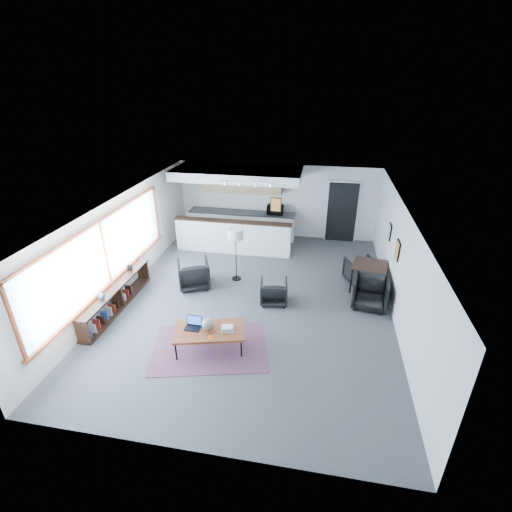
% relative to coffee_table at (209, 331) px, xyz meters
% --- Properties ---
extents(room, '(7.02, 9.02, 2.62)m').
position_rel_coffee_table_xyz_m(room, '(0.56, 2.07, 0.86)').
color(room, '#4B4B4E').
rests_on(room, ground).
extents(window, '(0.10, 5.95, 1.66)m').
position_rel_coffee_table_xyz_m(window, '(-2.90, 1.17, 1.02)').
color(window, '#8CBFFF').
rests_on(window, room).
extents(console, '(0.35, 3.00, 0.80)m').
position_rel_coffee_table_xyz_m(console, '(-2.74, 1.02, -0.11)').
color(console, black).
rests_on(console, floor).
extents(kitchenette, '(4.20, 1.96, 2.60)m').
position_rel_coffee_table_xyz_m(kitchenette, '(-0.64, 5.78, 0.94)').
color(kitchenette, white).
rests_on(kitchenette, floor).
extents(doorway, '(1.10, 0.12, 2.15)m').
position_rel_coffee_table_xyz_m(doorway, '(2.86, 6.49, 0.64)').
color(doorway, black).
rests_on(doorway, room).
extents(track_light, '(1.60, 0.07, 0.15)m').
position_rel_coffee_table_xyz_m(track_light, '(-0.03, 4.27, 2.09)').
color(track_light, silver).
rests_on(track_light, room).
extents(wall_art_lower, '(0.03, 0.38, 0.48)m').
position_rel_coffee_table_xyz_m(wall_art_lower, '(4.03, 2.47, 1.11)').
color(wall_art_lower, black).
rests_on(wall_art_lower, room).
extents(wall_art_upper, '(0.03, 0.34, 0.44)m').
position_rel_coffee_table_xyz_m(wall_art_upper, '(4.03, 3.77, 1.06)').
color(wall_art_upper, black).
rests_on(wall_art_upper, room).
extents(kilim_rug, '(2.79, 2.21, 0.01)m').
position_rel_coffee_table_xyz_m(kilim_rug, '(-0.00, -0.00, -0.43)').
color(kilim_rug, '#593246').
rests_on(kilim_rug, floor).
extents(coffee_table, '(1.60, 1.12, 0.48)m').
position_rel_coffee_table_xyz_m(coffee_table, '(0.00, 0.00, 0.00)').
color(coffee_table, brown).
rests_on(coffee_table, floor).
extents(laptop, '(0.34, 0.28, 0.24)m').
position_rel_coffee_table_xyz_m(laptop, '(-0.35, 0.05, 0.11)').
color(laptop, black).
rests_on(laptop, coffee_table).
extents(ceramic_pot, '(0.26, 0.26, 0.26)m').
position_rel_coffee_table_xyz_m(ceramic_pot, '(-0.02, 0.03, 0.16)').
color(ceramic_pot, gray).
rests_on(ceramic_pot, coffee_table).
extents(book_stack, '(0.33, 0.28, 0.09)m').
position_rel_coffee_table_xyz_m(book_stack, '(0.40, 0.08, 0.08)').
color(book_stack, silver).
rests_on(book_stack, coffee_table).
extents(coaster, '(0.13, 0.13, 0.01)m').
position_rel_coffee_table_xyz_m(coaster, '(0.10, -0.24, 0.04)').
color(coaster, '#E5590C').
rests_on(coaster, coffee_table).
extents(armchair_left, '(1.07, 1.04, 0.85)m').
position_rel_coffee_table_xyz_m(armchair_left, '(-1.19, 2.46, -0.01)').
color(armchair_left, black).
rests_on(armchair_left, floor).
extents(armchair_right, '(0.75, 0.72, 0.70)m').
position_rel_coffee_table_xyz_m(armchair_right, '(1.11, 2.04, -0.09)').
color(armchair_right, black).
rests_on(armchair_right, floor).
extents(floor_lamp, '(0.59, 0.59, 1.56)m').
position_rel_coffee_table_xyz_m(floor_lamp, '(-0.12, 3.06, 0.92)').
color(floor_lamp, black).
rests_on(floor_lamp, floor).
extents(dining_table, '(1.07, 1.07, 0.75)m').
position_rel_coffee_table_xyz_m(dining_table, '(3.56, 3.17, 0.25)').
color(dining_table, black).
rests_on(dining_table, floor).
extents(dining_chair_near, '(0.80, 0.76, 0.74)m').
position_rel_coffee_table_xyz_m(dining_chair_near, '(3.53, 2.31, -0.07)').
color(dining_chair_near, black).
rests_on(dining_chair_near, floor).
extents(dining_chair_far, '(0.85, 0.83, 0.68)m').
position_rel_coffee_table_xyz_m(dining_chair_far, '(3.39, 3.48, -0.10)').
color(dining_chair_far, black).
rests_on(dining_chair_far, floor).
extents(microwave, '(0.57, 0.32, 0.38)m').
position_rel_coffee_table_xyz_m(microwave, '(0.56, 6.22, 0.68)').
color(microwave, black).
rests_on(microwave, kitchenette).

